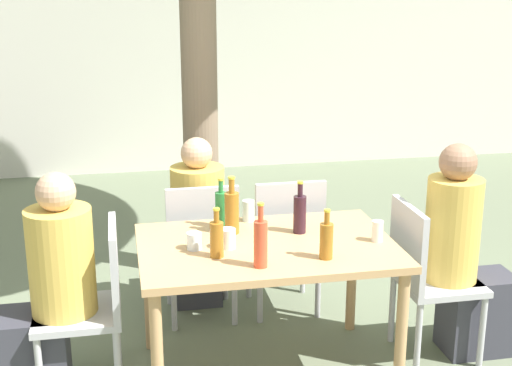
{
  "coord_description": "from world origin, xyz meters",
  "views": [
    {
      "loc": [
        -0.74,
        -3.45,
        2.13
      ],
      "look_at": [
        0.0,
        0.3,
        1.01
      ],
      "focal_mm": 50.0,
      "sensor_mm": 36.0,
      "label": 1
    }
  ],
  "objects_px": {
    "person_seated_0": "(46,301)",
    "amber_bottle_4": "(326,240)",
    "wine_bottle_5": "(300,213)",
    "drinking_glass_3": "(377,231)",
    "patio_chair_0": "(94,299)",
    "drinking_glass_0": "(228,238)",
    "patio_chair_3": "(286,237)",
    "amber_bottle_2": "(217,238)",
    "dining_table_front": "(267,259)",
    "soda_bottle_3": "(261,242)",
    "patio_chair_1": "(425,271)",
    "person_seated_2": "(197,231)",
    "patio_chair_2": "(201,243)",
    "drinking_glass_2": "(248,211)",
    "amber_bottle_0": "(232,211)",
    "green_bottle_1": "(221,208)",
    "person_seated_1": "(464,263)",
    "drinking_glass_1": "(194,241)"
  },
  "relations": [
    {
      "from": "person_seated_0",
      "to": "amber_bottle_4",
      "type": "xyz_separation_m",
      "value": [
        1.4,
        -0.25,
        0.32
      ]
    },
    {
      "from": "wine_bottle_5",
      "to": "drinking_glass_3",
      "type": "relative_size",
      "value": 2.59
    },
    {
      "from": "patio_chair_0",
      "to": "drinking_glass_0",
      "type": "relative_size",
      "value": 8.7
    },
    {
      "from": "patio_chair_3",
      "to": "amber_bottle_2",
      "type": "relative_size",
      "value": 3.56
    },
    {
      "from": "dining_table_front",
      "to": "drinking_glass_3",
      "type": "xyz_separation_m",
      "value": [
        0.59,
        -0.07,
        0.14
      ]
    },
    {
      "from": "person_seated_0",
      "to": "soda_bottle_3",
      "type": "bearing_deg",
      "value": 74.36
    },
    {
      "from": "patio_chair_1",
      "to": "amber_bottle_2",
      "type": "distance_m",
      "value": 1.25
    },
    {
      "from": "person_seated_0",
      "to": "drinking_glass_3",
      "type": "xyz_separation_m",
      "value": [
        1.73,
        -0.07,
        0.28
      ]
    },
    {
      "from": "soda_bottle_3",
      "to": "drinking_glass_0",
      "type": "xyz_separation_m",
      "value": [
        -0.12,
        0.28,
        -0.07
      ]
    },
    {
      "from": "amber_bottle_2",
      "to": "soda_bottle_3",
      "type": "height_order",
      "value": "soda_bottle_3"
    },
    {
      "from": "dining_table_front",
      "to": "person_seated_2",
      "type": "distance_m",
      "value": 0.98
    },
    {
      "from": "patio_chair_2",
      "to": "drinking_glass_2",
      "type": "distance_m",
      "value": 0.49
    },
    {
      "from": "patio_chair_1",
      "to": "patio_chair_3",
      "type": "relative_size",
      "value": 1.0
    },
    {
      "from": "patio_chair_0",
      "to": "patio_chair_3",
      "type": "relative_size",
      "value": 1.0
    },
    {
      "from": "amber_bottle_0",
      "to": "drinking_glass_3",
      "type": "bearing_deg",
      "value": -20.37
    },
    {
      "from": "patio_chair_0",
      "to": "soda_bottle_3",
      "type": "height_order",
      "value": "soda_bottle_3"
    },
    {
      "from": "drinking_glass_2",
      "to": "amber_bottle_0",
      "type": "bearing_deg",
      "value": -124.78
    },
    {
      "from": "patio_chair_3",
      "to": "dining_table_front",
      "type": "bearing_deg",
      "value": 68.4
    },
    {
      "from": "green_bottle_1",
      "to": "person_seated_0",
      "type": "bearing_deg",
      "value": -161.9
    },
    {
      "from": "person_seated_1",
      "to": "soda_bottle_3",
      "type": "height_order",
      "value": "person_seated_1"
    },
    {
      "from": "amber_bottle_0",
      "to": "wine_bottle_5",
      "type": "distance_m",
      "value": 0.37
    },
    {
      "from": "person_seated_0",
      "to": "drinking_glass_0",
      "type": "xyz_separation_m",
      "value": [
        0.94,
        -0.02,
        0.28
      ]
    },
    {
      "from": "drinking_glass_2",
      "to": "patio_chair_1",
      "type": "bearing_deg",
      "value": -22.1
    },
    {
      "from": "patio_chair_1",
      "to": "green_bottle_1",
      "type": "relative_size",
      "value": 3.23
    },
    {
      "from": "person_seated_2",
      "to": "drinking_glass_3",
      "type": "xyz_separation_m",
      "value": [
        0.86,
        -1.0,
        0.3
      ]
    },
    {
      "from": "person_seated_2",
      "to": "green_bottle_1",
      "type": "xyz_separation_m",
      "value": [
        0.07,
        -0.61,
        0.35
      ]
    },
    {
      "from": "green_bottle_1",
      "to": "amber_bottle_2",
      "type": "xyz_separation_m",
      "value": [
        -0.09,
        -0.44,
        -0.01
      ]
    },
    {
      "from": "dining_table_front",
      "to": "person_seated_2",
      "type": "height_order",
      "value": "person_seated_2"
    },
    {
      "from": "person_seated_1",
      "to": "drinking_glass_1",
      "type": "relative_size",
      "value": 14.05
    },
    {
      "from": "dining_table_front",
      "to": "drinking_glass_2",
      "type": "distance_m",
      "value": 0.41
    },
    {
      "from": "person_seated_0",
      "to": "drinking_glass_1",
      "type": "relative_size",
      "value": 13.52
    },
    {
      "from": "patio_chair_0",
      "to": "green_bottle_1",
      "type": "xyz_separation_m",
      "value": [
        0.71,
        0.31,
        0.35
      ]
    },
    {
      "from": "drinking_glass_0",
      "to": "amber_bottle_2",
      "type": "bearing_deg",
      "value": -124.12
    },
    {
      "from": "person_seated_0",
      "to": "drinking_glass_0",
      "type": "bearing_deg",
      "value": 88.81
    },
    {
      "from": "person_seated_2",
      "to": "drinking_glass_3",
      "type": "relative_size",
      "value": 10.25
    },
    {
      "from": "dining_table_front",
      "to": "drinking_glass_0",
      "type": "height_order",
      "value": "drinking_glass_0"
    },
    {
      "from": "amber_bottle_0",
      "to": "drinking_glass_2",
      "type": "distance_m",
      "value": 0.23
    },
    {
      "from": "amber_bottle_2",
      "to": "drinking_glass_3",
      "type": "xyz_separation_m",
      "value": [
        0.87,
        0.05,
        -0.04
      ]
    },
    {
      "from": "patio_chair_1",
      "to": "amber_bottle_4",
      "type": "relative_size",
      "value": 3.55
    },
    {
      "from": "person_seated_2",
      "to": "amber_bottle_0",
      "type": "relative_size",
      "value": 3.61
    },
    {
      "from": "person_seated_0",
      "to": "drinking_glass_2",
      "type": "relative_size",
      "value": 9.86
    },
    {
      "from": "person_seated_1",
      "to": "amber_bottle_0",
      "type": "xyz_separation_m",
      "value": [
        -1.3,
        0.2,
        0.33
      ]
    },
    {
      "from": "person_seated_0",
      "to": "amber_bottle_2",
      "type": "relative_size",
      "value": 4.68
    },
    {
      "from": "dining_table_front",
      "to": "green_bottle_1",
      "type": "height_order",
      "value": "green_bottle_1"
    },
    {
      "from": "dining_table_front",
      "to": "patio_chair_0",
      "type": "distance_m",
      "value": 0.92
    },
    {
      "from": "person_seated_1",
      "to": "drinking_glass_1",
      "type": "distance_m",
      "value": 1.55
    },
    {
      "from": "soda_bottle_3",
      "to": "person_seated_0",
      "type": "bearing_deg",
      "value": 164.36
    },
    {
      "from": "amber_bottle_2",
      "to": "drinking_glass_3",
      "type": "height_order",
      "value": "amber_bottle_2"
    },
    {
      "from": "amber_bottle_2",
      "to": "amber_bottle_4",
      "type": "height_order",
      "value": "same"
    },
    {
      "from": "green_bottle_1",
      "to": "amber_bottle_2",
      "type": "bearing_deg",
      "value": -101.31
    }
  ]
}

